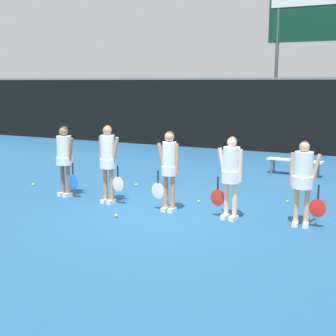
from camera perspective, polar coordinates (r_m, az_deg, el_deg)
The scene contains 14 objects.
ground_plane at distance 10.28m, azimuth -0.00°, elevation -5.15°, with size 140.00×140.00×0.00m, color #235684.
fence_windscreen at distance 18.95m, azimuth 12.49°, elevation 6.33°, with size 60.00×0.08×2.92m.
scoreboard at distance 20.24m, azimuth 18.12°, elevation 15.67°, with size 4.14×0.15×6.07m.
bench_courtside at distance 14.47m, azimuth 15.19°, elevation 0.71°, with size 1.67×0.52×0.47m.
player_0 at distance 11.58m, azimuth -12.49°, elevation 1.57°, with size 0.67×0.41×1.72m.
player_1 at distance 10.73m, azimuth -7.33°, elevation 1.26°, with size 0.65×0.37×1.80m.
player_2 at distance 9.96m, azimuth 0.13°, elevation 0.39°, with size 0.64×0.34×1.74m.
player_3 at distance 9.46m, azimuth 7.68°, elevation -0.40°, with size 0.68×0.39×1.70m.
player_4 at distance 9.30m, azimuth 16.17°, elevation -0.99°, with size 0.70×0.41×1.67m.
tennis_ball_0 at distance 10.88m, azimuth 3.76°, elevation -4.11°, with size 0.06×0.06×0.06m, color #CCE033.
tennis_ball_1 at distance 11.21m, azimuth 14.33°, elevation -3.98°, with size 0.06×0.06×0.06m, color #CCE033.
tennis_ball_2 at distance 13.12m, azimuth -16.14°, elevation -1.96°, with size 0.07×0.07×0.07m, color #CCE033.
tennis_ball_3 at distance 12.62m, azimuth -3.89°, elevation -2.06°, with size 0.07×0.07×0.07m, color #CCE033.
tennis_ball_5 at distance 9.80m, azimuth -6.33°, elevation -5.78°, with size 0.07×0.07×0.07m, color #CCE033.
Camera 1 is at (4.25, -8.94, 2.77)m, focal length 50.00 mm.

